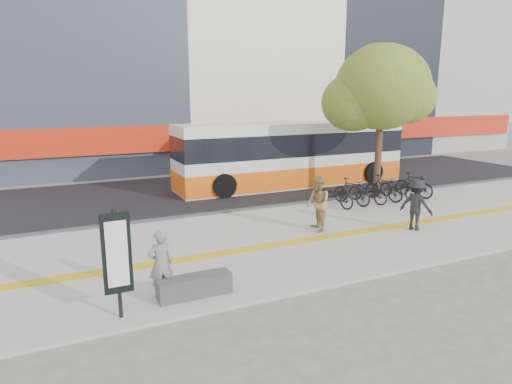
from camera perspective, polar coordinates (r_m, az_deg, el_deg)
name	(u,v)px	position (r m, az deg, el deg)	size (l,w,h in m)	color
ground	(276,262)	(12.03, 2.54, -8.87)	(120.00, 120.00, 0.00)	#60605C
sidewalk	(252,244)	(13.29, -0.46, -6.58)	(40.00, 7.00, 0.08)	gray
tactile_strip	(260,247)	(12.84, 0.47, -7.05)	(40.00, 0.45, 0.01)	#C08A16
street	(182,193)	(20.11, -9.36, -0.16)	(40.00, 8.00, 0.06)	black
curb	(212,214)	(16.39, -5.55, -2.81)	(40.00, 0.25, 0.14)	#353537
bench	(195,286)	(9.98, -7.80, -11.74)	(1.60, 0.45, 0.45)	#353537
signboard	(117,255)	(9.00, -17.26, -7.66)	(0.55, 0.10, 2.20)	black
street_tree	(380,89)	(19.26, 15.43, 12.46)	(4.40, 3.80, 6.31)	#3E291C
bus	(292,156)	(21.39, 4.61, 4.61)	(11.16, 2.65, 2.97)	silver
bicycle_row	(375,190)	(18.63, 14.91, 0.28)	(5.07, 1.89, 1.04)	black
seated_woman	(161,264)	(9.89, -12.03, -8.90)	(0.54, 0.35, 1.48)	black
pedestrian_tan	(318,204)	(14.26, 7.83, -1.49)	(0.86, 0.67, 1.77)	#9A7946
pedestrian_dark	(416,205)	(15.16, 19.69, -1.54)	(1.05, 0.61, 1.63)	black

